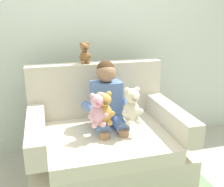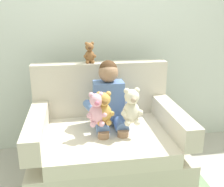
{
  "view_description": "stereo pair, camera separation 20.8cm",
  "coord_description": "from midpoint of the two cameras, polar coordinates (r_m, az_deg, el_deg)",
  "views": [
    {
      "loc": [
        -0.48,
        -1.96,
        1.48
      ],
      "look_at": [
        0.04,
        -0.05,
        0.83
      ],
      "focal_mm": 42.04,
      "sensor_mm": 36.0,
      "label": 1
    },
    {
      "loc": [
        -0.28,
        -2.01,
        1.48
      ],
      "look_at": [
        0.04,
        -0.05,
        0.83
      ],
      "focal_mm": 42.04,
      "sensor_mm": 36.0,
      "label": 2
    }
  ],
  "objects": [
    {
      "name": "plush_brown_on_backrest",
      "position": [
        2.43,
        -2.41,
        8.72
      ],
      "size": [
        0.12,
        0.09,
        0.2
      ],
      "rotation": [
        0.0,
        0.0,
        -0.05
      ],
      "color": "brown",
      "rests_on": "armchair"
    },
    {
      "name": "plush_cream",
      "position": [
        2.09,
        7.11,
        -3.04
      ],
      "size": [
        0.18,
        0.15,
        0.3
      ],
      "rotation": [
        0.0,
        0.0,
        -0.21
      ],
      "color": "silver",
      "rests_on": "armchair"
    },
    {
      "name": "plush_pink",
      "position": [
        2.06,
        -0.5,
        -3.64
      ],
      "size": [
        0.16,
        0.13,
        0.27
      ],
      "rotation": [
        0.0,
        0.0,
        -0.22
      ],
      "color": "#EAA8BC",
      "rests_on": "armchair"
    },
    {
      "name": "ground_plane",
      "position": [
        2.5,
        1.4,
        -18.05
      ],
      "size": [
        8.0,
        8.0,
        0.0
      ],
      "primitive_type": "plane",
      "color": "#ADA89E"
    },
    {
      "name": "plush_honey",
      "position": [
        2.08,
        1.1,
        -3.42
      ],
      "size": [
        0.16,
        0.13,
        0.27
      ],
      "rotation": [
        0.0,
        0.0,
        -0.35
      ],
      "color": "gold",
      "rests_on": "armchair"
    },
    {
      "name": "back_wall",
      "position": [
        2.78,
        -1.33,
        14.44
      ],
      "size": [
        6.0,
        0.1,
        2.6
      ],
      "primitive_type": "cube",
      "color": "silver",
      "rests_on": "ground"
    },
    {
      "name": "armchair",
      "position": [
        2.37,
        1.27,
        -11.26
      ],
      "size": [
        1.27,
        0.94,
        0.99
      ],
      "color": "beige",
      "rests_on": "ground"
    },
    {
      "name": "seated_child",
      "position": [
        2.25,
        2.14,
        -2.42
      ],
      "size": [
        0.45,
        0.39,
        0.82
      ],
      "rotation": [
        0.0,
        0.0,
        -0.14
      ],
      "color": "#597AB7",
      "rests_on": "armchair"
    }
  ]
}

